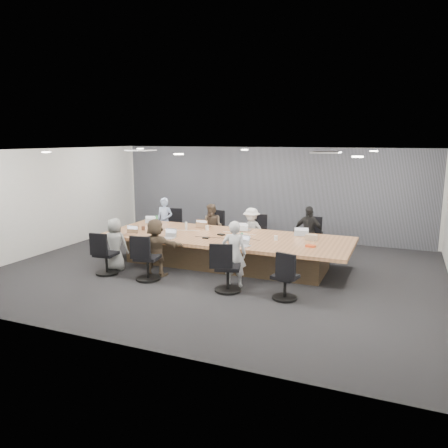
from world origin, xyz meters
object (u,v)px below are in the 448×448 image
at_px(laptop_1, 204,226).
at_px(chair_0, 171,229).
at_px(laptop_5, 168,238).
at_px(laptop_2, 244,230).
at_px(mug_brown, 143,228).
at_px(chair_7, 285,281).
at_px(person_1, 212,227).
at_px(person_4, 115,244).
at_px(person_6, 234,254).
at_px(laptop_4, 129,234).
at_px(chair_5, 148,261).
at_px(chair_6, 228,271).
at_px(chair_3, 311,240).
at_px(person_3, 308,233).
at_px(chair_4, 106,257).
at_px(laptop_0, 155,222).
at_px(conference_table, 226,249).
at_px(bottle_green_right, 242,238).
at_px(chair_2, 255,236).
at_px(person_5, 156,247).
at_px(bottle_green_left, 157,220).
at_px(person_2, 251,231).
at_px(bottle_clear, 186,226).
at_px(canvas_bag, 311,237).
at_px(laptop_3, 304,235).
at_px(snack_packet, 311,246).
at_px(stapler, 236,238).
at_px(person_0, 165,221).

bearing_deg(laptop_1, chair_0, -25.34).
bearing_deg(laptop_5, laptop_2, 47.22).
bearing_deg(mug_brown, chair_7, -20.02).
relative_size(person_1, person_4, 1.03).
bearing_deg(mug_brown, person_1, 50.70).
bearing_deg(person_6, laptop_4, -21.75).
height_order(chair_5, chair_6, chair_6).
bearing_deg(chair_6, person_6, 73.75).
height_order(chair_3, person_3, person_3).
bearing_deg(chair_4, chair_3, 34.94).
bearing_deg(chair_6, laptop_0, 125.99).
height_order(conference_table, bottle_green_right, bottle_green_right).
relative_size(chair_0, chair_4, 0.98).
bearing_deg(chair_2, person_5, 53.10).
distance_m(chair_5, person_6, 1.94).
relative_size(laptop_5, bottle_green_left, 1.09).
bearing_deg(laptop_0, chair_5, 109.99).
bearing_deg(person_2, bottle_green_left, -147.98).
distance_m(laptop_1, laptop_4, 2.05).
bearing_deg(chair_4, person_4, 84.40).
bearing_deg(bottle_clear, laptop_0, 158.49).
distance_m(chair_3, canvas_bag, 1.47).
distance_m(laptop_1, laptop_3, 2.69).
height_order(laptop_2, bottle_green_right, bottle_green_right).
bearing_deg(snack_packet, chair_2, 133.72).
distance_m(chair_7, person_2, 3.52).
distance_m(laptop_0, person_2, 2.74).
distance_m(laptop_0, person_4, 2.17).
bearing_deg(laptop_5, stapler, 15.70).
bearing_deg(chair_4, mug_brown, 83.32).
bearing_deg(person_0, laptop_3, -11.07).
relative_size(chair_3, bottle_green_right, 3.71).
distance_m(laptop_1, stapler, 1.73).
bearing_deg(person_2, canvas_bag, -15.65).
xyz_separation_m(chair_3, person_2, (-1.53, -0.35, 0.20)).
bearing_deg(mug_brown, person_3, 21.28).
height_order(bottle_clear, canvas_bag, bottle_clear).
bearing_deg(laptop_5, chair_6, -28.28).
bearing_deg(person_1, chair_6, -56.68).
bearing_deg(laptop_0, chair_3, -176.08).
bearing_deg(snack_packet, person_4, -166.74).
distance_m(chair_0, chair_5, 3.65).
xyz_separation_m(chair_5, laptop_1, (0.19, 2.50, 0.33)).
relative_size(person_1, bottle_green_left, 4.90).
distance_m(person_2, laptop_3, 1.63).
bearing_deg(laptop_2, bottle_clear, 12.56).
xyz_separation_m(person_5, laptop_5, (0.00, 0.55, 0.09)).
bearing_deg(chair_3, chair_0, -5.35).
distance_m(chair_0, bottle_green_left, 1.27).
distance_m(conference_table, person_2, 1.38).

